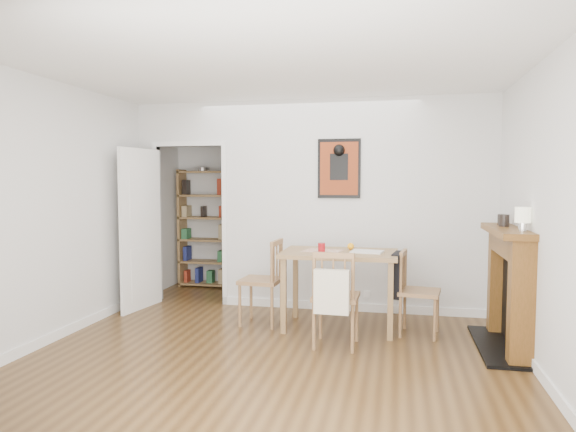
% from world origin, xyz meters
% --- Properties ---
extents(ground, '(5.20, 5.20, 0.00)m').
position_xyz_m(ground, '(0.00, 0.00, 0.00)').
color(ground, '#563A1B').
rests_on(ground, ground).
extents(room_shell, '(5.20, 5.20, 5.20)m').
position_xyz_m(room_shell, '(0.10, 1.34, 1.30)').
color(room_shell, silver).
rests_on(room_shell, ground).
extents(dining_table, '(1.23, 0.78, 0.84)m').
position_xyz_m(dining_table, '(0.49, 0.59, 0.74)').
color(dining_table, olive).
rests_on(dining_table, ground).
extents(chair_left, '(0.51, 0.51, 0.96)m').
position_xyz_m(chair_left, '(-0.38, 0.58, 0.48)').
color(chair_left, olive).
rests_on(chair_left, ground).
extents(chair_right, '(0.55, 0.50, 0.88)m').
position_xyz_m(chair_right, '(1.32, 0.51, 0.46)').
color(chair_right, olive).
rests_on(chair_right, ground).
extents(chair_front, '(0.49, 0.55, 0.94)m').
position_xyz_m(chair_front, '(0.53, -0.03, 0.48)').
color(chair_front, olive).
rests_on(chair_front, ground).
extents(bookshelf, '(0.74, 0.30, 1.77)m').
position_xyz_m(bookshelf, '(-1.76, 2.40, 0.87)').
color(bookshelf, olive).
rests_on(bookshelf, ground).
extents(fireplace, '(0.45, 1.25, 1.16)m').
position_xyz_m(fireplace, '(2.16, 0.25, 0.62)').
color(fireplace, brown).
rests_on(fireplace, ground).
extents(red_glass, '(0.08, 0.08, 0.10)m').
position_xyz_m(red_glass, '(0.31, 0.50, 0.89)').
color(red_glass, maroon).
rests_on(red_glass, dining_table).
extents(orange_fruit, '(0.07, 0.07, 0.07)m').
position_xyz_m(orange_fruit, '(0.60, 0.77, 0.88)').
color(orange_fruit, '#FFA20D').
rests_on(orange_fruit, dining_table).
extents(placemat, '(0.45, 0.37, 0.00)m').
position_xyz_m(placemat, '(0.31, 0.60, 0.84)').
color(placemat, beige).
rests_on(placemat, dining_table).
extents(notebook, '(0.36, 0.29, 0.02)m').
position_xyz_m(notebook, '(0.79, 0.58, 0.85)').
color(notebook, silver).
rests_on(notebook, dining_table).
extents(mantel_lamp, '(0.14, 0.14, 0.21)m').
position_xyz_m(mantel_lamp, '(2.17, -0.10, 1.29)').
color(mantel_lamp, silver).
rests_on(mantel_lamp, fireplace).
extents(ceramic_jar_a, '(0.10, 0.10, 0.12)m').
position_xyz_m(ceramic_jar_a, '(2.11, 0.39, 1.22)').
color(ceramic_jar_a, black).
rests_on(ceramic_jar_a, fireplace).
extents(ceramic_jar_b, '(0.09, 0.09, 0.11)m').
position_xyz_m(ceramic_jar_b, '(2.13, 0.59, 1.21)').
color(ceramic_jar_b, black).
rests_on(ceramic_jar_b, fireplace).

